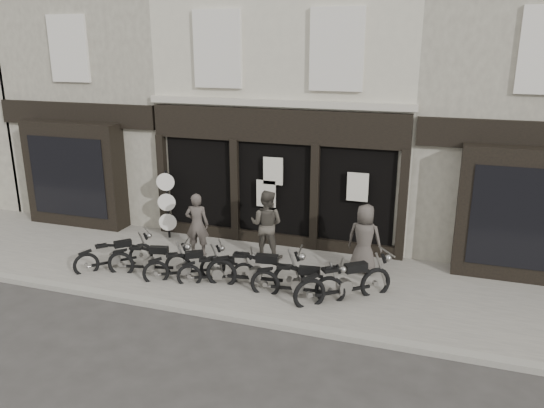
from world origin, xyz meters
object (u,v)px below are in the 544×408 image
(man_centre, at_px, (267,224))
(advert_sign_post, at_px, (167,208))
(motorcycle_1, at_px, (151,263))
(motorcycle_6, at_px, (345,285))
(motorcycle_3, at_px, (218,273))
(man_right, at_px, (364,239))
(motorcycle_4, at_px, (256,273))
(motorcycle_5, at_px, (299,284))
(motorcycle_0, at_px, (115,257))
(man_left, at_px, (197,224))
(motorcycle_2, at_px, (186,268))

(man_centre, height_order, advert_sign_post, advert_sign_post)
(motorcycle_1, distance_m, motorcycle_6, 4.77)
(motorcycle_6, bearing_deg, motorcycle_3, 143.31)
(man_right, bearing_deg, motorcycle_6, 91.07)
(motorcycle_3, relative_size, motorcycle_4, 0.75)
(motorcycle_4, bearing_deg, man_centre, 94.05)
(motorcycle_1, distance_m, man_centre, 3.09)
(motorcycle_3, bearing_deg, man_right, 4.47)
(motorcycle_3, distance_m, man_right, 3.63)
(man_right, bearing_deg, man_centre, 3.18)
(motorcycle_5, distance_m, man_right, 2.19)
(motorcycle_6, bearing_deg, man_right, 45.90)
(motorcycle_0, relative_size, motorcycle_5, 0.74)
(motorcycle_3, xyz_separation_m, motorcycle_5, (2.01, -0.10, 0.05))
(motorcycle_4, distance_m, advert_sign_post, 4.23)
(motorcycle_1, height_order, man_left, man_left)
(motorcycle_6, xyz_separation_m, man_left, (-4.22, 1.32, 0.52))
(motorcycle_2, distance_m, motorcycle_5, 2.85)
(motorcycle_2, relative_size, motorcycle_4, 0.75)
(man_centre, bearing_deg, motorcycle_5, 127.05)
(motorcycle_0, distance_m, advert_sign_post, 2.41)
(motorcycle_4, bearing_deg, motorcycle_0, 173.64)
(motorcycle_1, relative_size, motorcycle_5, 0.96)
(motorcycle_2, relative_size, man_right, 1.02)
(man_left, bearing_deg, man_centre, -179.73)
(motorcycle_1, relative_size, motorcycle_3, 1.18)
(motorcycle_2, bearing_deg, motorcycle_4, -29.13)
(motorcycle_1, bearing_deg, advert_sign_post, 95.70)
(motorcycle_0, bearing_deg, motorcycle_2, -47.69)
(motorcycle_2, relative_size, man_left, 1.04)
(man_left, bearing_deg, motorcycle_3, 117.67)
(man_right, bearing_deg, motorcycle_3, 34.59)
(motorcycle_2, height_order, man_left, man_left)
(motorcycle_0, bearing_deg, man_centre, -18.86)
(motorcycle_2, xyz_separation_m, advert_sign_post, (-1.76, 2.33, 0.66))
(motorcycle_0, height_order, motorcycle_5, motorcycle_5)
(motorcycle_2, xyz_separation_m, motorcycle_5, (2.84, -0.08, 0.03))
(motorcycle_0, height_order, motorcycle_4, motorcycle_4)
(motorcycle_4, relative_size, man_right, 1.35)
(motorcycle_5, bearing_deg, man_right, 51.33)
(motorcycle_0, distance_m, man_centre, 3.93)
(motorcycle_4, xyz_separation_m, man_centre, (-0.36, 1.76, 0.59))
(motorcycle_4, height_order, man_right, man_right)
(motorcycle_0, bearing_deg, motorcycle_4, -46.04)
(motorcycle_6, height_order, advert_sign_post, advert_sign_post)
(motorcycle_4, bearing_deg, advert_sign_post, 140.21)
(motorcycle_3, bearing_deg, motorcycle_0, 156.60)
(motorcycle_6, height_order, man_left, man_left)
(motorcycle_5, bearing_deg, advert_sign_post, 146.59)
(man_right, distance_m, advert_sign_post, 5.79)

